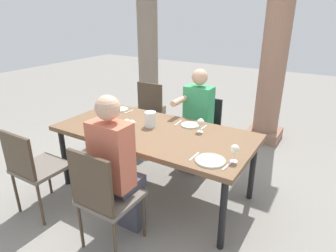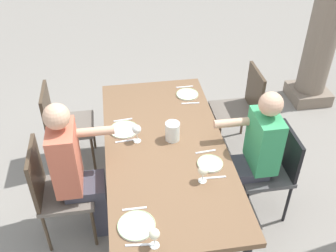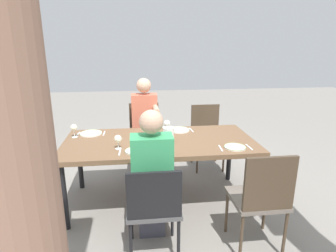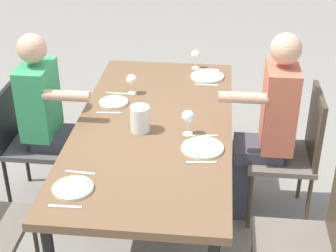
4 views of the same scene
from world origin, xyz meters
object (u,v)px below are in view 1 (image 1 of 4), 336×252
(plate_1, at_px, (113,135))
(water_pitcher, at_px, (150,120))
(stone_column_centre, at_px, (276,47))
(wine_glass_1, at_px, (132,124))
(stone_column_near, at_px, (148,39))
(wine_glass_3, at_px, (235,149))
(dining_table, at_px, (154,135))
(chair_mid_north, at_px, (202,126))
(plate_0, at_px, (119,109))
(plate_3, at_px, (210,160))
(chair_west_south, at_px, (33,166))
(chair_mid_south, at_px, (103,195))
(diner_man_white, at_px, (117,166))
(chair_west_north, at_px, (145,112))
(diner_woman_green, at_px, (196,118))
(plate_2, at_px, (190,125))
(wine_glass_2, at_px, (201,123))

(plate_1, xyz_separation_m, water_pitcher, (0.18, 0.40, 0.06))
(stone_column_centre, height_order, wine_glass_1, stone_column_centre)
(stone_column_near, distance_m, water_pitcher, 2.57)
(stone_column_centre, relative_size, wine_glass_3, 18.89)
(dining_table, bearing_deg, wine_glass_1, -115.48)
(chair_mid_north, height_order, plate_0, chair_mid_north)
(plate_3, bearing_deg, wine_glass_1, 174.36)
(chair_west_south, relative_size, chair_mid_south, 0.95)
(dining_table, height_order, plate_3, plate_3)
(chair_mid_north, bearing_deg, chair_west_south, -116.31)
(wine_glass_1, relative_size, water_pitcher, 1.00)
(chair_mid_north, bearing_deg, chair_mid_south, -90.00)
(wine_glass_3, bearing_deg, chair_west_south, -157.73)
(chair_mid_south, xyz_separation_m, diner_man_white, (-0.00, 0.19, 0.17))
(chair_west_north, height_order, diner_woman_green, diner_woman_green)
(water_pitcher, bearing_deg, wine_glass_1, -93.32)
(chair_mid_south, relative_size, diner_man_white, 0.71)
(wine_glass_1, height_order, plate_2, wine_glass_1)
(stone_column_centre, distance_m, plate_1, 2.69)
(dining_table, height_order, diner_woman_green, diner_woman_green)
(chair_mid_north, xyz_separation_m, water_pitcher, (-0.22, -0.84, 0.31))
(diner_woman_green, xyz_separation_m, plate_1, (-0.40, -1.05, 0.07))
(dining_table, relative_size, plate_1, 8.22)
(plate_1, distance_m, wine_glass_3, 1.23)
(plate_1, bearing_deg, stone_column_centre, 68.62)
(chair_west_south, distance_m, wine_glass_3, 1.88)
(stone_column_centre, height_order, wine_glass_3, stone_column_centre)
(diner_man_white, bearing_deg, wine_glass_1, 115.05)
(wine_glass_1, distance_m, water_pitcher, 0.30)
(wine_glass_1, relative_size, plate_3, 0.65)
(plate_2, xyz_separation_m, wine_glass_2, (0.17, -0.10, 0.09))
(chair_mid_north, bearing_deg, water_pitcher, -104.80)
(chair_mid_south, xyz_separation_m, stone_column_centre, (0.55, 3.02, 0.89))
(chair_mid_north, distance_m, diner_woman_green, 0.25)
(chair_mid_south, relative_size, wine_glass_2, 6.48)
(chair_mid_north, relative_size, wine_glass_1, 5.21)
(wine_glass_1, bearing_deg, chair_mid_south, -71.06)
(dining_table, bearing_deg, diner_man_white, -79.97)
(chair_west_north, height_order, diner_man_white, diner_man_white)
(chair_west_north, height_order, plate_2, chair_west_north)
(diner_woman_green, distance_m, stone_column_centre, 1.66)
(plate_3, bearing_deg, chair_west_south, -158.73)
(dining_table, bearing_deg, stone_column_centre, 72.09)
(stone_column_near, relative_size, wine_glass_2, 19.91)
(chair_west_south, height_order, plate_3, chair_west_south)
(chair_mid_north, xyz_separation_m, wine_glass_2, (0.30, -0.70, 0.34))
(chair_west_south, xyz_separation_m, plate_1, (0.50, 0.59, 0.22))
(chair_mid_south, relative_size, stone_column_near, 0.33)
(chair_mid_north, bearing_deg, plate_3, -62.22)
(plate_0, bearing_deg, plate_3, -22.87)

